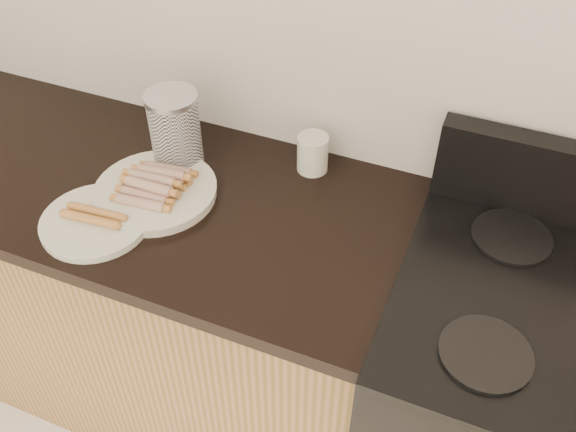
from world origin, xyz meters
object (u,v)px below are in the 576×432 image
at_px(side_plate, 95,222).
at_px(mug, 313,153).
at_px(stove, 527,429).
at_px(main_plate, 156,193).
at_px(canister, 175,130).

bearing_deg(side_plate, mug, 44.49).
distance_m(stove, mug, 0.88).
height_order(stove, mug, mug).
distance_m(side_plate, mug, 0.55).
height_order(stove, main_plate, main_plate).
bearing_deg(main_plate, canister, 95.39).
xyz_separation_m(side_plate, mug, (0.39, 0.39, 0.04)).
height_order(canister, mug, canister).
bearing_deg(side_plate, stove, 7.56).
xyz_separation_m(stove, main_plate, (-1.00, 0.00, 0.45)).
xyz_separation_m(stove, side_plate, (-1.08, -0.14, 0.45)).
bearing_deg(main_plate, mug, 37.68).
bearing_deg(side_plate, canister, 77.12).
distance_m(canister, mug, 0.35).
relative_size(main_plate, canister, 1.46).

